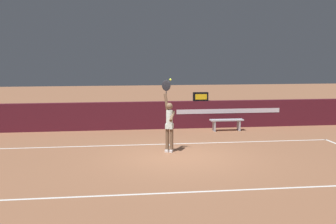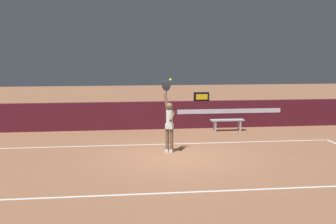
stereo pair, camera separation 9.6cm
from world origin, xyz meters
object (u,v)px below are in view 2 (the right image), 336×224
at_px(courtside_bench_near, 227,122).
at_px(speed_display, 201,97).
at_px(tennis_player, 169,123).
at_px(tennis_ball, 170,80).

bearing_deg(courtside_bench_near, speed_display, 134.82).
bearing_deg(tennis_player, speed_display, 66.16).
bearing_deg(tennis_ball, speed_display, 66.99).
distance_m(speed_display, tennis_player, 4.81).
height_order(speed_display, tennis_player, tennis_player).
relative_size(speed_display, courtside_bench_near, 0.47).
bearing_deg(tennis_ball, tennis_player, 96.98).
relative_size(tennis_ball, courtside_bench_near, 0.05).
height_order(speed_display, tennis_ball, tennis_ball).
bearing_deg(courtside_bench_near, tennis_ball, -127.63).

